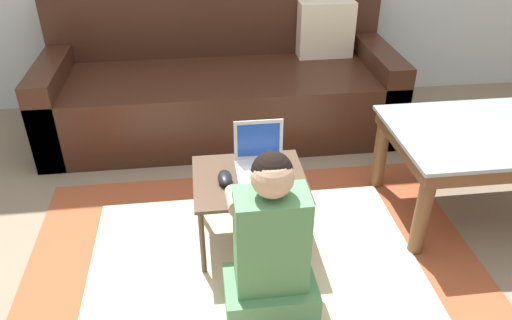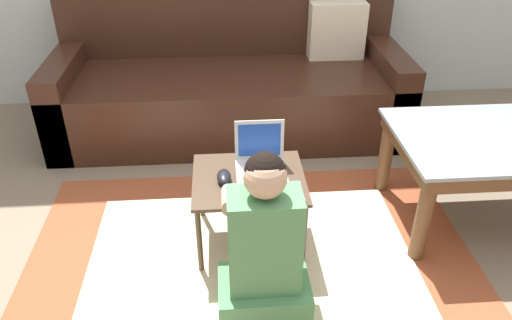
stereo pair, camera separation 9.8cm
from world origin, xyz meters
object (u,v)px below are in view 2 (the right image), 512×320
(laptop, at_px, (261,164))
(coffee_table, at_px, (488,150))
(laptop_desk, at_px, (249,185))
(person_seated, at_px, (264,249))
(couch, at_px, (231,84))
(computer_mouse, at_px, (224,177))

(laptop, bearing_deg, coffee_table, 2.51)
(coffee_table, relative_size, laptop, 3.94)
(laptop_desk, bearing_deg, person_seated, -85.79)
(couch, height_order, person_seated, couch)
(couch, distance_m, coffee_table, 1.62)
(couch, bearing_deg, laptop, -85.20)
(laptop_desk, relative_size, laptop, 2.23)
(coffee_table, height_order, computer_mouse, coffee_table)
(laptop, distance_m, computer_mouse, 0.18)
(couch, relative_size, laptop_desk, 4.39)
(couch, distance_m, laptop, 1.16)
(coffee_table, bearing_deg, computer_mouse, -174.76)
(couch, height_order, coffee_table, couch)
(coffee_table, bearing_deg, person_seated, -154.72)
(coffee_table, relative_size, person_seated, 1.21)
(computer_mouse, bearing_deg, coffee_table, 5.24)
(coffee_table, distance_m, person_seated, 1.22)
(computer_mouse, bearing_deg, person_seated, -70.93)
(coffee_table, relative_size, computer_mouse, 7.65)
(laptop, bearing_deg, couch, 94.80)
(coffee_table, bearing_deg, couch, 136.57)
(couch, bearing_deg, person_seated, -87.48)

